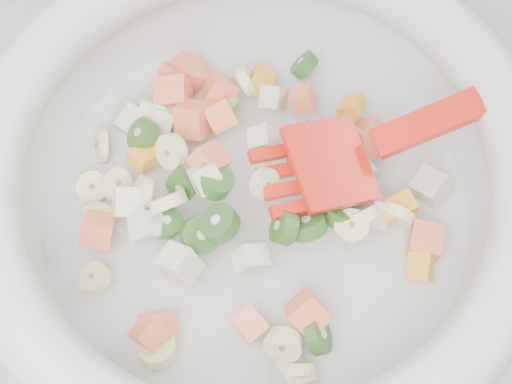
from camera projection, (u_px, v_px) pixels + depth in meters
counter at (235, 362)px, 1.01m from camera, size 2.00×0.60×0.90m
mixing_bowl at (256, 184)px, 0.55m from camera, size 0.49×0.40×0.13m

